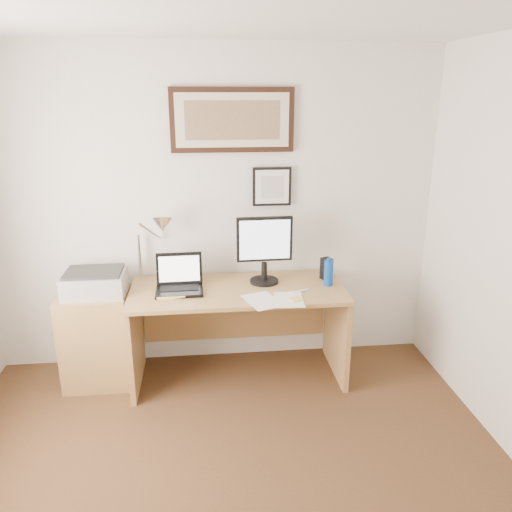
{
  "coord_description": "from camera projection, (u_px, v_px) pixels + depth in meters",
  "views": [
    {
      "loc": [
        -0.09,
        -1.83,
        2.15
      ],
      "look_at": [
        0.27,
        1.43,
        1.07
      ],
      "focal_mm": 35.0,
      "sensor_mm": 36.0,
      "label": 1
    }
  ],
  "objects": [
    {
      "name": "desk_lamp",
      "position": [
        160.0,
        228.0,
        3.71
      ],
      "size": [
        0.29,
        0.27,
        0.53
      ],
      "color": "silver",
      "rests_on": "desk"
    },
    {
      "name": "speaker",
      "position": [
        326.0,
        268.0,
        3.9
      ],
      "size": [
        0.09,
        0.09,
        0.17
      ],
      "primitive_type": "cube",
      "rotation": [
        0.0,
        0.0,
        0.39
      ],
      "color": "black",
      "rests_on": "desk"
    },
    {
      "name": "printer",
      "position": [
        95.0,
        282.0,
        3.66
      ],
      "size": [
        0.44,
        0.34,
        0.18
      ],
      "color": "#A8A9AB",
      "rests_on": "side_cabinet"
    },
    {
      "name": "book",
      "position": [
        157.0,
        292.0,
        3.63
      ],
      "size": [
        0.22,
        0.29,
        0.02
      ],
      "primitive_type": "imported",
      "rotation": [
        0.0,
        0.0,
        0.08
      ],
      "color": "#EEE470",
      "rests_on": "desk"
    },
    {
      "name": "water_bottle",
      "position": [
        329.0,
        273.0,
        3.76
      ],
      "size": [
        0.07,
        0.07,
        0.2
      ],
      "primitive_type": "cylinder",
      "color": "#0D45A9",
      "rests_on": "desk"
    },
    {
      "name": "sticky_pad",
      "position": [
        296.0,
        299.0,
        3.52
      ],
      "size": [
        0.11,
        0.11,
        0.01
      ],
      "primitive_type": "cube",
      "rotation": [
        0.0,
        0.0,
        0.34
      ],
      "color": "#ECCD70",
      "rests_on": "desk"
    },
    {
      "name": "paper_sheet_a",
      "position": [
        263.0,
        301.0,
        3.51
      ],
      "size": [
        0.3,
        0.35,
        0.0
      ],
      "primitive_type": "cube",
      "rotation": [
        0.0,
        0.0,
        0.34
      ],
      "color": "white",
      "rests_on": "desk"
    },
    {
      "name": "side_cabinet",
      "position": [
        97.0,
        339.0,
        3.79
      ],
      "size": [
        0.5,
        0.4,
        0.73
      ],
      "primitive_type": "cube",
      "color": "#A07743",
      "rests_on": "floor"
    },
    {
      "name": "bottle_cap",
      "position": [
        329.0,
        259.0,
        3.73
      ],
      "size": [
        0.04,
        0.04,
        0.02
      ],
      "primitive_type": "cylinder",
      "color": "#0D45A9",
      "rests_on": "water_bottle"
    },
    {
      "name": "paper_sheet_b",
      "position": [
        289.0,
        299.0,
        3.52
      ],
      "size": [
        0.22,
        0.3,
        0.0
      ],
      "primitive_type": "cube",
      "rotation": [
        0.0,
        0.0,
        -0.07
      ],
      "color": "white",
      "rests_on": "desk"
    },
    {
      "name": "wall_back",
      "position": [
        214.0,
        212.0,
        3.91
      ],
      "size": [
        3.5,
        0.02,
        2.5
      ],
      "primitive_type": "cube",
      "color": "white",
      "rests_on": "ground"
    },
    {
      "name": "laptop",
      "position": [
        179.0,
        283.0,
        3.68
      ],
      "size": [
        0.35,
        0.3,
        0.26
      ],
      "color": "black",
      "rests_on": "desk"
    },
    {
      "name": "picture_large",
      "position": [
        232.0,
        120.0,
        3.68
      ],
      "size": [
        0.92,
        0.04,
        0.47
      ],
      "color": "black",
      "rests_on": "wall_back"
    },
    {
      "name": "marker_pen",
      "position": [
        300.0,
        291.0,
        3.66
      ],
      "size": [
        0.14,
        0.06,
        0.02
      ],
      "primitive_type": "cylinder",
      "rotation": [
        0.0,
        1.57,
        0.35
      ],
      "color": "white",
      "rests_on": "desk"
    },
    {
      "name": "picture_small",
      "position": [
        272.0,
        187.0,
        3.87
      ],
      "size": [
        0.3,
        0.03,
        0.3
      ],
      "color": "black",
      "rests_on": "wall_back"
    },
    {
      "name": "lcd_monitor",
      "position": [
        264.0,
        247.0,
        3.75
      ],
      "size": [
        0.42,
        0.22,
        0.52
      ],
      "color": "black",
      "rests_on": "desk"
    },
    {
      "name": "desk",
      "position": [
        237.0,
        312.0,
        3.88
      ],
      "size": [
        1.6,
        0.7,
        0.75
      ],
      "color": "#A07743",
      "rests_on": "floor"
    }
  ]
}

